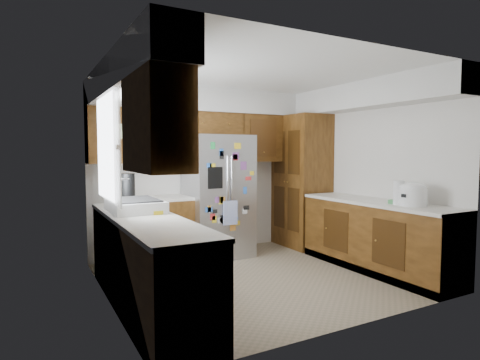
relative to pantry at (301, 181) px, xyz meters
name	(u,v)px	position (x,y,z in m)	size (l,w,h in m)	color
floor	(260,277)	(-1.50, -1.15, -1.07)	(3.60, 3.60, 0.00)	gray
room_shell	(238,131)	(-1.61, -0.79, 0.75)	(3.64, 3.24, 2.52)	silver
left_counter_run	(151,256)	(-2.86, -1.12, -0.65)	(1.36, 3.20, 0.92)	#3F250C
right_counter_run	(377,239)	(0.00, -1.62, -0.65)	(0.63, 2.25, 0.92)	#3F250C
pantry	(301,181)	(0.00, 0.00, 0.00)	(0.60, 0.90, 2.15)	#3F250C
fridge	(218,196)	(-1.50, 0.05, -0.17)	(0.90, 0.79, 1.80)	gray
bridge_cabinet	(211,124)	(-1.50, 0.28, 0.90)	(0.96, 0.34, 0.35)	#3F250C
fridge_top_items	(209,104)	(-1.55, 0.23, 1.20)	(0.90, 0.35, 0.27)	#0E2A9B
sink_assembly	(135,205)	(-3.00, -1.05, -0.09)	(0.52, 0.70, 0.37)	white
left_counter_clutter	(123,193)	(-2.96, -0.29, -0.02)	(0.32, 0.90, 0.38)	black
rice_cooker	(413,193)	(0.00, -2.16, -0.01)	(0.33, 0.32, 0.28)	white
paper_towel	(399,193)	(-0.07, -2.01, -0.01)	(0.13, 0.13, 0.29)	white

